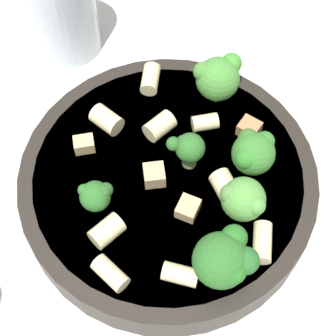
# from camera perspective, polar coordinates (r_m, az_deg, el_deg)

# --- Properties ---
(ground_plane) EXTENTS (2.00, 2.00, 0.00)m
(ground_plane) POSITION_cam_1_polar(r_m,az_deg,el_deg) (0.48, 0.00, -2.73)
(ground_plane) COLOR beige
(pasta_bowl) EXTENTS (0.24, 0.24, 0.04)m
(pasta_bowl) POSITION_cam_1_polar(r_m,az_deg,el_deg) (0.46, 0.00, -1.54)
(pasta_bowl) COLOR #28231E
(pasta_bowl) RESTS_ON ground_plane
(broccoli_floret_0) EXTENTS (0.05, 0.05, 0.05)m
(broccoli_floret_0) POSITION_cam_1_polar(r_m,az_deg,el_deg) (0.39, 5.78, -9.20)
(broccoli_floret_0) COLOR #84AD60
(broccoli_floret_0) RESTS_ON pasta_bowl
(broccoli_floret_1) EXTENTS (0.04, 0.03, 0.04)m
(broccoli_floret_1) POSITION_cam_1_polar(r_m,az_deg,el_deg) (0.43, 8.63, 1.61)
(broccoli_floret_1) COLOR #9EC175
(broccoli_floret_1) RESTS_ON pasta_bowl
(broccoli_floret_2) EXTENTS (0.02, 0.03, 0.03)m
(broccoli_floret_2) POSITION_cam_1_polar(r_m,az_deg,el_deg) (0.43, 2.13, 1.99)
(broccoli_floret_2) COLOR #84AD60
(broccoli_floret_2) RESTS_ON pasta_bowl
(broccoli_floret_3) EXTENTS (0.02, 0.03, 0.03)m
(broccoli_floret_3) POSITION_cam_1_polar(r_m,az_deg,el_deg) (0.42, -7.30, -2.78)
(broccoli_floret_3) COLOR #84AD60
(broccoli_floret_3) RESTS_ON pasta_bowl
(broccoli_floret_4) EXTENTS (0.04, 0.04, 0.04)m
(broccoli_floret_4) POSITION_cam_1_polar(r_m,az_deg,el_deg) (0.47, 5.06, 9.15)
(broccoli_floret_4) COLOR #9EC175
(broccoli_floret_4) RESTS_ON pasta_bowl
(broccoli_floret_5) EXTENTS (0.03, 0.03, 0.04)m
(broccoli_floret_5) POSITION_cam_1_polar(r_m,az_deg,el_deg) (0.41, 7.63, -3.20)
(broccoli_floret_5) COLOR #93B766
(broccoli_floret_5) RESTS_ON pasta_bowl
(rigatoni_0) EXTENTS (0.03, 0.02, 0.01)m
(rigatoni_0) POSITION_cam_1_polar(r_m,az_deg,el_deg) (0.42, 9.56, -7.47)
(rigatoni_0) COLOR beige
(rigatoni_0) RESTS_ON pasta_bowl
(rigatoni_1) EXTENTS (0.02, 0.03, 0.02)m
(rigatoni_1) POSITION_cam_1_polar(r_m,az_deg,el_deg) (0.47, -6.26, 4.89)
(rigatoni_1) COLOR beige
(rigatoni_1) RESTS_ON pasta_bowl
(rigatoni_2) EXTENTS (0.03, 0.02, 0.01)m
(rigatoni_2) POSITION_cam_1_polar(r_m,az_deg,el_deg) (0.49, -1.80, 9.04)
(rigatoni_2) COLOR beige
(rigatoni_2) RESTS_ON pasta_bowl
(rigatoni_3) EXTENTS (0.03, 0.03, 0.02)m
(rigatoni_3) POSITION_cam_1_polar(r_m,az_deg,el_deg) (0.42, -6.23, -6.38)
(rigatoni_3) COLOR beige
(rigatoni_3) RESTS_ON pasta_bowl
(rigatoni_4) EXTENTS (0.02, 0.03, 0.01)m
(rigatoni_4) POSITION_cam_1_polar(r_m,az_deg,el_deg) (0.41, -5.87, -10.60)
(rigatoni_4) COLOR beige
(rigatoni_4) RESTS_ON pasta_bowl
(rigatoni_5) EXTENTS (0.03, 0.03, 0.02)m
(rigatoni_5) POSITION_cam_1_polar(r_m,az_deg,el_deg) (0.46, -0.86, 4.28)
(rigatoni_5) COLOR beige
(rigatoni_5) RESTS_ON pasta_bowl
(rigatoni_6) EXTENTS (0.03, 0.03, 0.02)m
(rigatoni_6) POSITION_cam_1_polar(r_m,az_deg,el_deg) (0.43, 6.05, -1.42)
(rigatoni_6) COLOR beige
(rigatoni_6) RESTS_ON pasta_bowl
(rigatoni_7) EXTENTS (0.02, 0.03, 0.01)m
(rigatoni_7) POSITION_cam_1_polar(r_m,az_deg,el_deg) (0.46, 3.78, 4.64)
(rigatoni_7) COLOR beige
(rigatoni_7) RESTS_ON pasta_bowl
(rigatoni_8) EXTENTS (0.02, 0.03, 0.01)m
(rigatoni_8) POSITION_cam_1_polar(r_m,az_deg,el_deg) (0.40, 1.25, -10.76)
(rigatoni_8) COLOR beige
(rigatoni_8) RESTS_ON pasta_bowl
(chicken_chunk_0) EXTENTS (0.02, 0.02, 0.01)m
(chicken_chunk_0) POSITION_cam_1_polar(r_m,az_deg,el_deg) (0.43, 2.04, -4.12)
(chicken_chunk_0) COLOR tan
(chicken_chunk_0) RESTS_ON pasta_bowl
(chicken_chunk_1) EXTENTS (0.02, 0.02, 0.01)m
(chicken_chunk_1) POSITION_cam_1_polar(r_m,az_deg,el_deg) (0.46, -8.53, 2.37)
(chicken_chunk_1) COLOR tan
(chicken_chunk_1) RESTS_ON pasta_bowl
(chicken_chunk_2) EXTENTS (0.02, 0.02, 0.01)m
(chicken_chunk_2) POSITION_cam_1_polar(r_m,az_deg,el_deg) (0.44, -1.41, -0.73)
(chicken_chunk_2) COLOR tan
(chicken_chunk_2) RESTS_ON pasta_bowl
(chicken_chunk_3) EXTENTS (0.02, 0.02, 0.01)m
(chicken_chunk_3) POSITION_cam_1_polar(r_m,az_deg,el_deg) (0.47, 8.24, 4.01)
(chicken_chunk_3) COLOR #A87A4C
(chicken_chunk_3) RESTS_ON pasta_bowl
(drinking_glass) EXTENTS (0.06, 0.06, 0.10)m
(drinking_glass) POSITION_cam_1_polar(r_m,az_deg,el_deg) (0.55, -10.52, 15.32)
(drinking_glass) COLOR silver
(drinking_glass) RESTS_ON ground_plane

